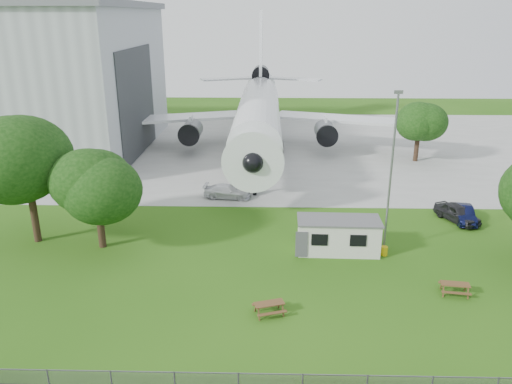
{
  "coord_description": "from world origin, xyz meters",
  "views": [
    {
      "loc": [
        -0.69,
        -28.45,
        17.02
      ],
      "look_at": [
        -1.62,
        8.0,
        4.0
      ],
      "focal_mm": 35.0,
      "sensor_mm": 36.0,
      "label": 1
    }
  ],
  "objects_px": {
    "picnic_west": "(269,314)",
    "picnic_east": "(454,294)",
    "airliner": "(259,111)",
    "site_cabin": "(338,235)"
  },
  "relations": [
    {
      "from": "picnic_west",
      "to": "picnic_east",
      "type": "bearing_deg",
      "value": -5.34
    },
    {
      "from": "site_cabin",
      "to": "picnic_east",
      "type": "xyz_separation_m",
      "value": [
        6.71,
        -6.01,
        -1.31
      ]
    },
    {
      "from": "airliner",
      "to": "picnic_east",
      "type": "bearing_deg",
      "value": -69.58
    },
    {
      "from": "airliner",
      "to": "site_cabin",
      "type": "distance_m",
      "value": 30.88
    },
    {
      "from": "airliner",
      "to": "picnic_east",
      "type": "relative_size",
      "value": 26.52
    },
    {
      "from": "airliner",
      "to": "site_cabin",
      "type": "xyz_separation_m",
      "value": [
        6.65,
        -29.89,
        -3.96
      ]
    },
    {
      "from": "picnic_west",
      "to": "picnic_east",
      "type": "xyz_separation_m",
      "value": [
        11.92,
        2.58,
        0.0
      ]
    },
    {
      "from": "site_cabin",
      "to": "picnic_west",
      "type": "xyz_separation_m",
      "value": [
        -5.21,
        -8.6,
        -1.31
      ]
    },
    {
      "from": "airliner",
      "to": "picnic_west",
      "type": "relative_size",
      "value": 26.52
    },
    {
      "from": "airliner",
      "to": "site_cabin",
      "type": "height_order",
      "value": "airliner"
    }
  ]
}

